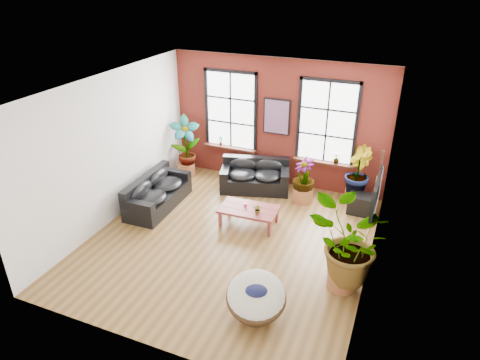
# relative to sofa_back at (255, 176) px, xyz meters

# --- Properties ---
(room) EXTENTS (6.04, 6.54, 3.54)m
(room) POSITION_rel_sofa_back_xyz_m (0.36, -2.43, 1.36)
(room) COLOR brown
(room) RESTS_ON ground
(sofa_back) EXTENTS (2.02, 1.37, 0.85)m
(sofa_back) POSITION_rel_sofa_back_xyz_m (0.00, 0.00, 0.00)
(sofa_back) COLOR black
(sofa_back) RESTS_ON ground
(sofa_left) EXTENTS (0.92, 2.08, 0.82)m
(sofa_left) POSITION_rel_sofa_back_xyz_m (-2.00, -1.86, -0.01)
(sofa_left) COLOR black
(sofa_left) RESTS_ON ground
(coffee_table) EXTENTS (1.40, 0.83, 0.53)m
(coffee_table) POSITION_rel_sofa_back_xyz_m (0.50, -1.78, 0.01)
(coffee_table) COLOR maroon
(coffee_table) RESTS_ON ground
(papasan_chair) EXTENTS (1.36, 1.36, 0.79)m
(papasan_chair) POSITION_rel_sofa_back_xyz_m (1.71, -4.52, 0.03)
(papasan_chair) COLOR #3F2916
(papasan_chair) RESTS_ON ground
(poster) EXTENTS (0.74, 0.06, 0.98)m
(poster) POSITION_rel_sofa_back_xyz_m (0.36, 0.60, 1.57)
(poster) COLOR black
(poster) RESTS_ON room
(tv_wall_unit) EXTENTS (0.13, 1.86, 1.20)m
(tv_wall_unit) POSITION_rel_sofa_back_xyz_m (3.30, -1.98, 1.16)
(tv_wall_unit) COLOR black
(tv_wall_unit) RESTS_ON room
(media_box) EXTENTS (0.60, 0.50, 0.49)m
(media_box) POSITION_rel_sofa_back_xyz_m (2.89, -0.21, -0.14)
(media_box) COLOR black
(media_box) RESTS_ON ground
(pot_back_left) EXTENTS (0.59, 0.59, 0.37)m
(pot_back_left) POSITION_rel_sofa_back_xyz_m (-2.20, 0.06, -0.20)
(pot_back_left) COLOR #9F5A34
(pot_back_left) RESTS_ON ground
(pot_back_right) EXTENTS (0.65, 0.65, 0.36)m
(pot_back_right) POSITION_rel_sofa_back_xyz_m (2.66, 0.31, -0.20)
(pot_back_right) COLOR #9F5A34
(pot_back_right) RESTS_ON ground
(pot_right_wall) EXTENTS (0.67, 0.67, 0.41)m
(pot_right_wall) POSITION_rel_sofa_back_xyz_m (2.97, -3.19, -0.18)
(pot_right_wall) COLOR #9F5A34
(pot_right_wall) RESTS_ON ground
(pot_mid) EXTENTS (0.53, 0.53, 0.38)m
(pot_mid) POSITION_rel_sofa_back_xyz_m (1.40, -0.19, -0.20)
(pot_mid) COLOR #9F5A34
(pot_mid) RESTS_ON ground
(floor_plant_back_left) EXTENTS (1.05, 0.99, 1.65)m
(floor_plant_back_left) POSITION_rel_sofa_back_xyz_m (-2.17, 0.06, 0.59)
(floor_plant_back_left) COLOR #15521C
(floor_plant_back_left) RESTS_ON ground
(floor_plant_back_right) EXTENTS (0.80, 0.90, 1.38)m
(floor_plant_back_right) POSITION_rel_sofa_back_xyz_m (2.65, 0.30, 0.46)
(floor_plant_back_right) COLOR #15521C
(floor_plant_back_right) RESTS_ON ground
(floor_plant_right_wall) EXTENTS (1.73, 1.60, 1.61)m
(floor_plant_right_wall) POSITION_rel_sofa_back_xyz_m (2.99, -3.20, 0.58)
(floor_plant_right_wall) COLOR #15521C
(floor_plant_right_wall) RESTS_ON ground
(floor_plant_mid) EXTENTS (0.85, 0.85, 1.07)m
(floor_plant_mid) POSITION_rel_sofa_back_xyz_m (1.39, -0.15, 0.29)
(floor_plant_mid) COLOR #15521C
(floor_plant_mid) RESTS_ON ground
(table_plant) EXTENTS (0.24, 0.21, 0.23)m
(table_plant) POSITION_rel_sofa_back_xyz_m (0.78, -1.92, 0.17)
(table_plant) COLOR #15521C
(table_plant) RESTS_ON coffee_table
(sill_plant_left) EXTENTS (0.17, 0.17, 0.27)m
(sill_plant_left) POSITION_rel_sofa_back_xyz_m (-1.29, 0.55, 0.65)
(sill_plant_left) COLOR #15521C
(sill_plant_left) RESTS_ON room
(sill_plant_right) EXTENTS (0.19, 0.19, 0.27)m
(sill_plant_right) POSITION_rel_sofa_back_xyz_m (2.06, 0.55, 0.65)
(sill_plant_right) COLOR #15521C
(sill_plant_right) RESTS_ON room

